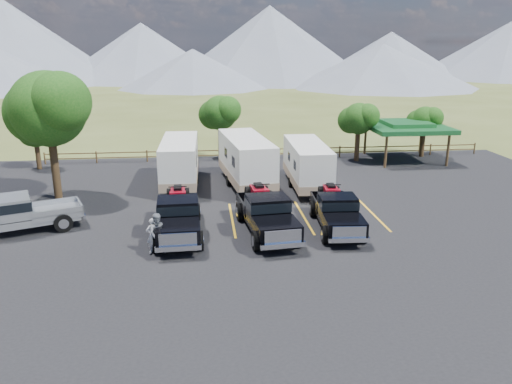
{
  "coord_description": "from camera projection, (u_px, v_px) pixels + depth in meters",
  "views": [
    {
      "loc": [
        -3.47,
        -21.74,
        9.4
      ],
      "look_at": [
        -0.69,
        3.94,
        1.6
      ],
      "focal_mm": 35.0,
      "sensor_mm": 36.0,
      "label": 1
    }
  ],
  "objects": [
    {
      "name": "tree_ne_a",
      "position": [
        358.0,
        119.0,
        39.88
      ],
      "size": [
        3.11,
        2.92,
        4.76
      ],
      "color": "#302013",
      "rests_on": "ground"
    },
    {
      "name": "trailer_left",
      "position": [
        180.0,
        162.0,
        33.46
      ],
      "size": [
        2.4,
        8.87,
        3.09
      ],
      "rotation": [
        0.0,
        0.0,
        -0.01
      ],
      "color": "white",
      "rests_on": "asphalt_lot"
    },
    {
      "name": "trailer_right",
      "position": [
        307.0,
        165.0,
        32.88
      ],
      "size": [
        2.4,
        8.62,
        3.0
      ],
      "rotation": [
        0.0,
        0.0,
        -0.02
      ],
      "color": "white",
      "rests_on": "asphalt_lot"
    },
    {
      "name": "tree_ne_b",
      "position": [
        424.0,
        120.0,
        41.55
      ],
      "size": [
        2.77,
        2.59,
        4.27
      ],
      "color": "#302013",
      "rests_on": "ground"
    },
    {
      "name": "trailer_center",
      "position": [
        246.0,
        161.0,
        33.22
      ],
      "size": [
        3.41,
        9.58,
        3.31
      ],
      "rotation": [
        0.0,
        0.0,
        0.13
      ],
      "color": "white",
      "rests_on": "asphalt_lot"
    },
    {
      "name": "pickup_silver",
      "position": [
        17.0,
        214.0,
        25.26
      ],
      "size": [
        6.69,
        4.26,
        1.92
      ],
      "rotation": [
        0.0,
        0.0,
        -1.19
      ],
      "color": "#969A9F",
      "rests_on": "asphalt_lot"
    },
    {
      "name": "person_b",
      "position": [
        159.0,
        234.0,
        22.69
      ],
      "size": [
        1.02,
        0.84,
        1.94
      ],
      "primitive_type": "imported",
      "rotation": [
        0.0,
        0.0,
        0.12
      ],
      "color": "slate",
      "rests_on": "asphalt_lot"
    },
    {
      "name": "pavilion",
      "position": [
        406.0,
        127.0,
        40.48
      ],
      "size": [
        6.2,
        6.2,
        3.22
      ],
      "color": "brown",
      "rests_on": "ground"
    },
    {
      "name": "mountain_range",
      "position": [
        183.0,
        48.0,
        121.56
      ],
      "size": [
        209.0,
        71.0,
        20.0
      ],
      "color": "slate",
      "rests_on": "ground"
    },
    {
      "name": "person_a",
      "position": [
        153.0,
        235.0,
        22.91
      ],
      "size": [
        0.71,
        0.59,
        1.66
      ],
      "primitive_type": "imported",
      "rotation": [
        0.0,
        0.0,
        3.52
      ],
      "color": "white",
      "rests_on": "asphalt_lot"
    },
    {
      "name": "rail_fence",
      "position": [
        269.0,
        152.0,
        41.4
      ],
      "size": [
        36.12,
        0.12,
        1.0
      ],
      "color": "brown",
      "rests_on": "ground"
    },
    {
      "name": "tree_nw_small",
      "position": [
        35.0,
        133.0,
        37.5
      ],
      "size": [
        2.59,
        2.43,
        3.85
      ],
      "color": "#302013",
      "rests_on": "ground"
    },
    {
      "name": "rig_center",
      "position": [
        266.0,
        212.0,
        25.32
      ],
      "size": [
        2.85,
        6.75,
        2.19
      ],
      "rotation": [
        0.0,
        0.0,
        0.1
      ],
      "color": "black",
      "rests_on": "asphalt_lot"
    },
    {
      "name": "asphalt_lot",
      "position": [
        271.0,
        225.0,
        26.61
      ],
      "size": [
        44.0,
        34.0,
        0.04
      ],
      "primitive_type": "cube",
      "color": "black",
      "rests_on": "ground"
    },
    {
      "name": "rig_left",
      "position": [
        178.0,
        214.0,
        25.03
      ],
      "size": [
        2.46,
        6.53,
        2.16
      ],
      "rotation": [
        0.0,
        0.0,
        0.03
      ],
      "color": "black",
      "rests_on": "asphalt_lot"
    },
    {
      "name": "ground",
      "position": [
        279.0,
        247.0,
        23.76
      ],
      "size": [
        320.0,
        320.0,
        0.0
      ],
      "primitive_type": "plane",
      "color": "#4A5223",
      "rests_on": "ground"
    },
    {
      "name": "stall_lines",
      "position": [
        268.0,
        218.0,
        27.56
      ],
      "size": [
        12.12,
        5.5,
        0.01
      ],
      "color": "yellow",
      "rests_on": "asphalt_lot"
    },
    {
      "name": "rig_right",
      "position": [
        336.0,
        210.0,
        25.89
      ],
      "size": [
        2.45,
        6.19,
        2.03
      ],
      "rotation": [
        0.0,
        0.0,
        -0.06
      ],
      "color": "black",
      "rests_on": "asphalt_lot"
    },
    {
      "name": "tree_big_nw",
      "position": [
        47.0,
        109.0,
        29.44
      ],
      "size": [
        5.54,
        5.18,
        7.84
      ],
      "color": "#302013",
      "rests_on": "ground"
    },
    {
      "name": "tree_north",
      "position": [
        220.0,
        113.0,
        40.54
      ],
      "size": [
        3.46,
        3.24,
        5.25
      ],
      "color": "#302013",
      "rests_on": "ground"
    }
  ]
}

